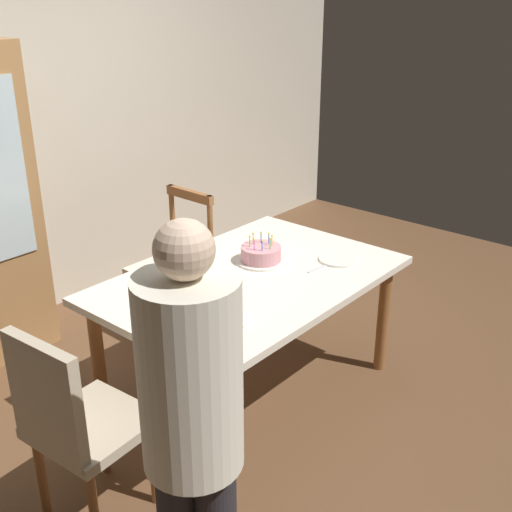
{
  "coord_description": "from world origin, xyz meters",
  "views": [
    {
      "loc": [
        -2.33,
        -2.02,
        2.17
      ],
      "look_at": [
        0.05,
        0.0,
        0.84
      ],
      "focal_mm": 44.58,
      "sensor_mm": 36.0,
      "label": 1
    }
  ],
  "objects_px": {
    "birthday_cake": "(261,255)",
    "chair_spindle_back": "(174,268)",
    "plate_near_celebrant": "(227,320)",
    "plate_far_side": "(207,268)",
    "dining_table": "(250,290)",
    "person_celebrant": "(193,426)",
    "plate_near_guest": "(338,259)",
    "chair_upholstered": "(74,420)"
  },
  "relations": [
    {
      "from": "dining_table",
      "to": "plate_near_celebrant",
      "type": "height_order",
      "value": "plate_near_celebrant"
    },
    {
      "from": "dining_table",
      "to": "birthday_cake",
      "type": "bearing_deg",
      "value": 22.63
    },
    {
      "from": "birthday_cake",
      "to": "plate_near_celebrant",
      "type": "relative_size",
      "value": 1.27
    },
    {
      "from": "plate_far_side",
      "to": "chair_spindle_back",
      "type": "xyz_separation_m",
      "value": [
        0.31,
        0.62,
        -0.28
      ]
    },
    {
      "from": "chair_spindle_back",
      "to": "birthday_cake",
      "type": "bearing_deg",
      "value": -93.16
    },
    {
      "from": "plate_near_guest",
      "to": "person_celebrant",
      "type": "bearing_deg",
      "value": -161.21
    },
    {
      "from": "plate_near_guest",
      "to": "person_celebrant",
      "type": "distance_m",
      "value": 1.81
    },
    {
      "from": "birthday_cake",
      "to": "person_celebrant",
      "type": "distance_m",
      "value": 1.68
    },
    {
      "from": "chair_upholstered",
      "to": "person_celebrant",
      "type": "relative_size",
      "value": 0.6
    },
    {
      "from": "chair_upholstered",
      "to": "plate_near_celebrant",
      "type": "bearing_deg",
      "value": -12.39
    },
    {
      "from": "dining_table",
      "to": "person_celebrant",
      "type": "xyz_separation_m",
      "value": [
        -1.23,
        -0.82,
        0.25
      ]
    },
    {
      "from": "plate_far_side",
      "to": "plate_near_guest",
      "type": "height_order",
      "value": "same"
    },
    {
      "from": "plate_far_side",
      "to": "chair_spindle_back",
      "type": "height_order",
      "value": "chair_spindle_back"
    },
    {
      "from": "chair_spindle_back",
      "to": "chair_upholstered",
      "type": "relative_size",
      "value": 1.0
    },
    {
      "from": "dining_table",
      "to": "birthday_cake",
      "type": "distance_m",
      "value": 0.23
    },
    {
      "from": "dining_table",
      "to": "plate_near_celebrant",
      "type": "distance_m",
      "value": 0.51
    },
    {
      "from": "dining_table",
      "to": "chair_spindle_back",
      "type": "distance_m",
      "value": 0.91
    },
    {
      "from": "birthday_cake",
      "to": "chair_spindle_back",
      "type": "xyz_separation_m",
      "value": [
        0.04,
        0.78,
        -0.32
      ]
    },
    {
      "from": "chair_upholstered",
      "to": "chair_spindle_back",
      "type": "bearing_deg",
      "value": 33.43
    },
    {
      "from": "dining_table",
      "to": "plate_near_guest",
      "type": "height_order",
      "value": "plate_near_guest"
    },
    {
      "from": "person_celebrant",
      "to": "plate_near_guest",
      "type": "bearing_deg",
      "value": 18.79
    },
    {
      "from": "plate_far_side",
      "to": "chair_spindle_back",
      "type": "relative_size",
      "value": 0.23
    },
    {
      "from": "birthday_cake",
      "to": "person_celebrant",
      "type": "height_order",
      "value": "person_celebrant"
    },
    {
      "from": "plate_far_side",
      "to": "person_celebrant",
      "type": "bearing_deg",
      "value": -137.06
    },
    {
      "from": "birthday_cake",
      "to": "person_celebrant",
      "type": "relative_size",
      "value": 0.18
    },
    {
      "from": "plate_near_guest",
      "to": "birthday_cake",
      "type": "bearing_deg",
      "value": 133.19
    },
    {
      "from": "plate_near_celebrant",
      "to": "person_celebrant",
      "type": "distance_m",
      "value": 0.99
    },
    {
      "from": "plate_near_celebrant",
      "to": "plate_far_side",
      "type": "distance_m",
      "value": 0.6
    },
    {
      "from": "person_celebrant",
      "to": "chair_upholstered",
      "type": "bearing_deg",
      "value": 87.38
    },
    {
      "from": "birthday_cake",
      "to": "plate_far_side",
      "type": "distance_m",
      "value": 0.31
    },
    {
      "from": "plate_far_side",
      "to": "person_celebrant",
      "type": "xyz_separation_m",
      "value": [
        -1.15,
        -1.07,
        0.16
      ]
    },
    {
      "from": "birthday_cake",
      "to": "dining_table",
      "type": "bearing_deg",
      "value": -157.37
    },
    {
      "from": "plate_near_guest",
      "to": "plate_near_celebrant",
      "type": "bearing_deg",
      "value": 180.0
    },
    {
      "from": "chair_spindle_back",
      "to": "chair_upholstered",
      "type": "height_order",
      "value": "same"
    },
    {
      "from": "plate_near_guest",
      "to": "dining_table",
      "type": "bearing_deg",
      "value": 153.29
    },
    {
      "from": "birthday_cake",
      "to": "plate_near_guest",
      "type": "relative_size",
      "value": 1.27
    },
    {
      "from": "plate_near_guest",
      "to": "chair_spindle_back",
      "type": "xyz_separation_m",
      "value": [
        -0.26,
        1.1,
        -0.28
      ]
    },
    {
      "from": "chair_upholstered",
      "to": "person_celebrant",
      "type": "height_order",
      "value": "person_celebrant"
    },
    {
      "from": "chair_spindle_back",
      "to": "plate_near_guest",
      "type": "bearing_deg",
      "value": -76.91
    },
    {
      "from": "dining_table",
      "to": "chair_upholstered",
      "type": "xyz_separation_m",
      "value": [
        -1.19,
        -0.08,
        -0.12
      ]
    },
    {
      "from": "chair_spindle_back",
      "to": "chair_upholstered",
      "type": "bearing_deg",
      "value": -146.57
    },
    {
      "from": "birthday_cake",
      "to": "chair_spindle_back",
      "type": "height_order",
      "value": "chair_spindle_back"
    }
  ]
}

